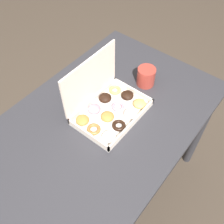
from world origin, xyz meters
The scene contains 4 objects.
ground_plane centered at (0.00, 0.00, 0.00)m, with size 8.00×8.00×0.00m, color #42382D.
dining_table centered at (0.00, 0.00, 0.66)m, with size 1.19×0.77×0.77m.
donut_box centered at (0.06, 0.01, 0.82)m, with size 0.34×0.24×0.27m.
coffee_mug centered at (0.32, -0.03, 0.82)m, with size 0.09×0.09×0.10m.
Camera 1 is at (-0.54, -0.49, 1.74)m, focal length 42.00 mm.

